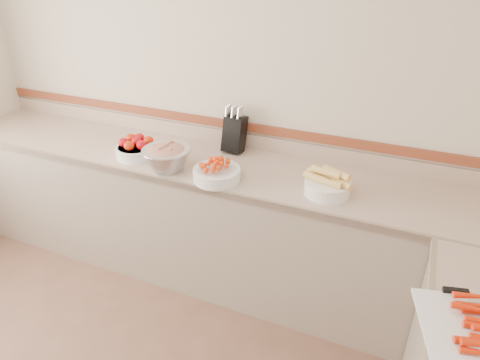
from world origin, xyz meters
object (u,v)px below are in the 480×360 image
at_px(cherry_tomato_bowl, 217,172).
at_px(corn_bowl, 328,184).
at_px(knife_block, 234,133).
at_px(tomato_bowl, 136,148).
at_px(rhubarb_bowl, 167,157).

relative_size(cherry_tomato_bowl, corn_bowl, 1.00).
bearing_deg(cherry_tomato_bowl, corn_bowl, 8.56).
xyz_separation_m(knife_block, cherry_tomato_bowl, (0.08, -0.43, -0.08)).
relative_size(tomato_bowl, rhubarb_bowl, 0.89).
xyz_separation_m(knife_block, rhubarb_bowl, (-0.27, -0.43, -0.04)).
distance_m(knife_block, cherry_tomato_bowl, 0.44).
relative_size(knife_block, corn_bowl, 1.14).
height_order(knife_block, cherry_tomato_bowl, knife_block).
xyz_separation_m(corn_bowl, rhubarb_bowl, (-0.98, -0.10, 0.03)).
distance_m(corn_bowl, rhubarb_bowl, 0.99).
height_order(tomato_bowl, corn_bowl, corn_bowl).
height_order(cherry_tomato_bowl, rhubarb_bowl, rhubarb_bowl).
relative_size(corn_bowl, rhubarb_bowl, 0.94).
height_order(knife_block, rhubarb_bowl, knife_block).
bearing_deg(cherry_tomato_bowl, rhubarb_bowl, -179.98).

